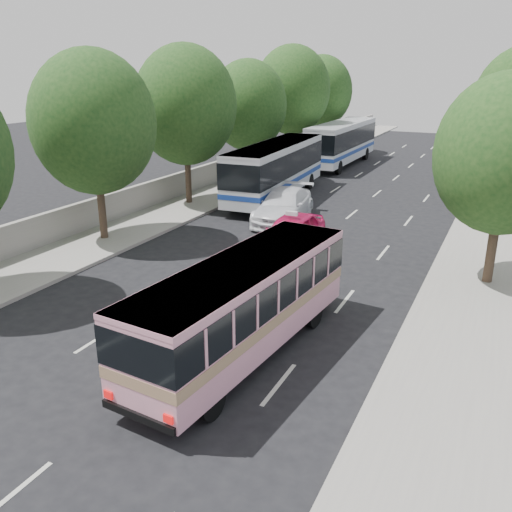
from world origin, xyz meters
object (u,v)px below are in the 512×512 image
Objects in this scene: tour_coach_front at (276,166)px; tour_coach_rear at (342,140)px; pink_bus at (244,299)px; white_pickup at (284,206)px; pink_taxi at (291,233)px.

tour_coach_rear is (-0.00, 13.94, 0.05)m from tour_coach_front.
tour_coach_front is (-7.14, 18.64, 0.34)m from pink_bus.
tour_coach_front is at bearing -89.62° from tour_coach_rear.
pink_bus is 1.55× the size of white_pickup.
tour_coach_front is at bearing 116.34° from pink_bus.
tour_coach_front reaches higher than white_pickup.
tour_coach_rear is at bearing 107.75° from pink_bus.
tour_coach_rear is at bearing 86.78° from tour_coach_front.
white_pickup is at bearing 116.09° from pink_taxi.
white_pickup is at bearing -81.98° from tour_coach_rear.
pink_taxi is at bearing 109.31° from pink_bus.
white_pickup is at bearing -65.11° from tour_coach_front.
tour_coach_rear is (-7.14, 32.58, 0.38)m from pink_bus.
pink_bus is at bearing -72.27° from tour_coach_front.
pink_bus is 19.96m from tour_coach_front.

